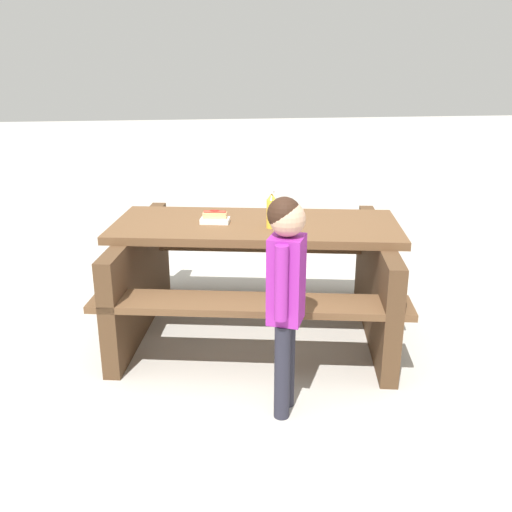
{
  "coord_description": "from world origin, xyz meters",
  "views": [
    {
      "loc": [
        0.48,
        3.44,
        1.71
      ],
      "look_at": [
        0.0,
        0.0,
        0.52
      ],
      "focal_mm": 39.89,
      "sensor_mm": 36.0,
      "label": 1
    }
  ],
  "objects_px": {
    "soda_bottle": "(272,211)",
    "child_in_coat": "(286,280)",
    "hotdog_tray": "(215,218)",
    "picnic_table": "(256,268)"
  },
  "relations": [
    {
      "from": "hotdog_tray",
      "to": "child_in_coat",
      "type": "distance_m",
      "value": 1.02
    },
    {
      "from": "soda_bottle",
      "to": "child_in_coat",
      "type": "bearing_deg",
      "value": 85.51
    },
    {
      "from": "picnic_table",
      "to": "soda_bottle",
      "type": "xyz_separation_m",
      "value": [
        -0.08,
        0.13,
        0.41
      ]
    },
    {
      "from": "child_in_coat",
      "to": "hotdog_tray",
      "type": "bearing_deg",
      "value": -74.59
    },
    {
      "from": "picnic_table",
      "to": "child_in_coat",
      "type": "height_order",
      "value": "child_in_coat"
    },
    {
      "from": "picnic_table",
      "to": "soda_bottle",
      "type": "bearing_deg",
      "value": 120.35
    },
    {
      "from": "soda_bottle",
      "to": "child_in_coat",
      "type": "xyz_separation_m",
      "value": [
        0.06,
        0.82,
        -0.14
      ]
    },
    {
      "from": "soda_bottle",
      "to": "picnic_table",
      "type": "bearing_deg",
      "value": -59.65
    },
    {
      "from": "soda_bottle",
      "to": "child_in_coat",
      "type": "distance_m",
      "value": 0.83
    },
    {
      "from": "soda_bottle",
      "to": "hotdog_tray",
      "type": "distance_m",
      "value": 0.38
    }
  ]
}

